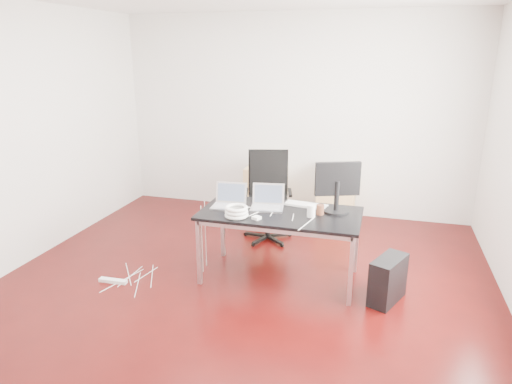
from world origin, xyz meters
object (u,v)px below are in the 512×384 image
(office_chair, at_px, (268,191))
(filing_cabinet_left, at_px, (265,190))
(desk, at_px, (280,217))
(filing_cabinet_right, at_px, (336,196))
(pc_tower, at_px, (388,280))

(office_chair, xyz_separation_m, filing_cabinet_left, (-0.27, 0.85, -0.26))
(desk, distance_m, office_chair, 1.12)
(filing_cabinet_right, bearing_deg, filing_cabinet_left, 180.00)
(filing_cabinet_right, bearing_deg, pc_tower, -70.88)
(desk, height_order, pc_tower, desk)
(office_chair, height_order, pc_tower, office_chair)
(filing_cabinet_left, bearing_deg, pc_tower, -49.85)
(desk, bearing_deg, pc_tower, -9.10)
(desk, xyz_separation_m, filing_cabinet_right, (0.37, 1.90, -0.33))
(desk, relative_size, office_chair, 1.48)
(office_chair, height_order, filing_cabinet_right, office_chair)
(pc_tower, bearing_deg, office_chair, 164.43)
(filing_cabinet_left, distance_m, filing_cabinet_right, 1.03)
(desk, xyz_separation_m, pc_tower, (1.09, -0.17, -0.46))
(office_chair, relative_size, pc_tower, 2.40)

